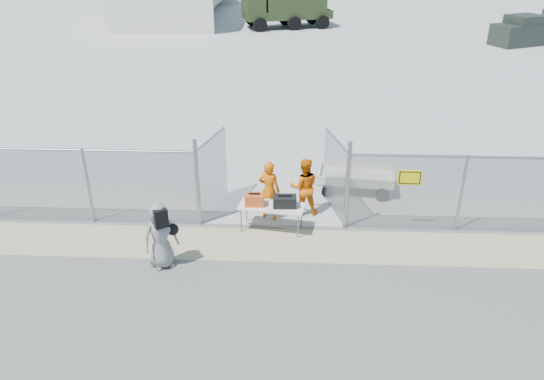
{
  "coord_description": "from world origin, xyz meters",
  "views": [
    {
      "loc": [
        0.59,
        -10.68,
        7.4
      ],
      "look_at": [
        0.0,
        2.0,
        1.1
      ],
      "focal_mm": 35.0,
      "sensor_mm": 36.0,
      "label": 1
    }
  ],
  "objects_px": {
    "security_worker_right": "(304,187)",
    "utility_trailer": "(356,179)",
    "security_worker_left": "(269,190)",
    "folding_table": "(272,218)",
    "visitor": "(160,236)"
  },
  "relations": [
    {
      "from": "folding_table",
      "to": "security_worker_right",
      "type": "xyz_separation_m",
      "value": [
        0.87,
        0.97,
        0.48
      ]
    },
    {
      "from": "visitor",
      "to": "utility_trailer",
      "type": "bearing_deg",
      "value": 8.57
    },
    {
      "from": "security_worker_right",
      "to": "folding_table",
      "type": "bearing_deg",
      "value": 43.08
    },
    {
      "from": "security_worker_left",
      "to": "visitor",
      "type": "distance_m",
      "value": 3.5
    },
    {
      "from": "security_worker_right",
      "to": "visitor",
      "type": "relative_size",
      "value": 1.01
    },
    {
      "from": "folding_table",
      "to": "security_worker_left",
      "type": "relative_size",
      "value": 1.01
    },
    {
      "from": "folding_table",
      "to": "visitor",
      "type": "height_order",
      "value": "visitor"
    },
    {
      "from": "folding_table",
      "to": "visitor",
      "type": "relative_size",
      "value": 1.03
    },
    {
      "from": "security_worker_left",
      "to": "security_worker_right",
      "type": "bearing_deg",
      "value": -144.16
    },
    {
      "from": "utility_trailer",
      "to": "security_worker_right",
      "type": "bearing_deg",
      "value": -129.42
    },
    {
      "from": "visitor",
      "to": "security_worker_left",
      "type": "bearing_deg",
      "value": 12.95
    },
    {
      "from": "security_worker_right",
      "to": "utility_trailer",
      "type": "xyz_separation_m",
      "value": [
        1.63,
        1.6,
        -0.49
      ]
    },
    {
      "from": "visitor",
      "to": "utility_trailer",
      "type": "xyz_separation_m",
      "value": [
        5.06,
        4.39,
        -0.48
      ]
    },
    {
      "from": "security_worker_left",
      "to": "utility_trailer",
      "type": "height_order",
      "value": "security_worker_left"
    },
    {
      "from": "folding_table",
      "to": "visitor",
      "type": "xyz_separation_m",
      "value": [
        -2.56,
        -1.82,
        0.47
      ]
    }
  ]
}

